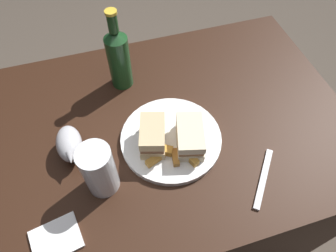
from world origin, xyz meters
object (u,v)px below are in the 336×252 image
object	(u,v)px
plate	(171,139)
fork	(263,178)
sandwich_half_left	(153,136)
pint_glass	(100,172)
gravy_boat	(69,144)
sandwich_half_right	(190,137)
napkin	(56,239)
cider_bottle	(119,57)

from	to	relation	value
plate	fork	world-z (taller)	plate
sandwich_half_left	pint_glass	world-z (taller)	pint_glass
sandwich_half_left	fork	distance (m)	0.31
pint_glass	gravy_boat	world-z (taller)	pint_glass
gravy_boat	sandwich_half_left	bearing A→B (deg)	168.13
gravy_boat	fork	bearing A→B (deg)	154.24
sandwich_half_right	fork	xyz separation A→B (m)	(-0.15, 0.15, -0.05)
pint_glass	gravy_boat	distance (m)	0.14
pint_glass	napkin	xyz separation A→B (m)	(0.13, 0.11, -0.06)
sandwich_half_left	fork	bearing A→B (deg)	144.23
plate	napkin	world-z (taller)	plate
plate	cider_bottle	world-z (taller)	cider_bottle
sandwich_half_left	napkin	xyz separation A→B (m)	(0.28, 0.18, -0.05)
gravy_boat	napkin	distance (m)	0.24
pint_glass	napkin	world-z (taller)	pint_glass
sandwich_half_left	pint_glass	size ratio (longest dim) A/B	0.78
plate	sandwich_half_left	xyz separation A→B (m)	(0.05, 0.01, 0.04)
napkin	fork	bearing A→B (deg)	-180.00
napkin	fork	size ratio (longest dim) A/B	0.61
plate	gravy_boat	bearing A→B (deg)	-8.54
plate	fork	size ratio (longest dim) A/B	1.57
gravy_boat	fork	size ratio (longest dim) A/B	0.70
gravy_boat	sandwich_half_right	bearing A→B (deg)	166.69
sandwich_half_right	gravy_boat	bearing A→B (deg)	-13.31
sandwich_half_left	pint_glass	xyz separation A→B (m)	(0.15, 0.07, 0.02)
sandwich_half_left	sandwich_half_right	distance (m)	0.10
sandwich_half_left	napkin	world-z (taller)	sandwich_half_left
pint_glass	fork	bearing A→B (deg)	165.00
sandwich_half_left	plate	bearing A→B (deg)	-174.65
sandwich_half_right	sandwich_half_left	bearing A→B (deg)	-16.49
plate	napkin	xyz separation A→B (m)	(0.34, 0.18, -0.00)
sandwich_half_right	cider_bottle	xyz separation A→B (m)	(0.13, -0.29, 0.06)
plate	sandwich_half_left	world-z (taller)	sandwich_half_left
plate	sandwich_half_right	distance (m)	0.07
plate	fork	bearing A→B (deg)	136.65
pint_glass	cider_bottle	size ratio (longest dim) A/B	0.58
sandwich_half_left	cider_bottle	distance (m)	0.27
sandwich_half_right	gravy_boat	size ratio (longest dim) A/B	1.06
pint_glass	fork	size ratio (longest dim) A/B	0.86
pint_glass	fork	world-z (taller)	pint_glass
sandwich_half_left	gravy_boat	size ratio (longest dim) A/B	0.96
gravy_boat	napkin	bearing A→B (deg)	73.80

